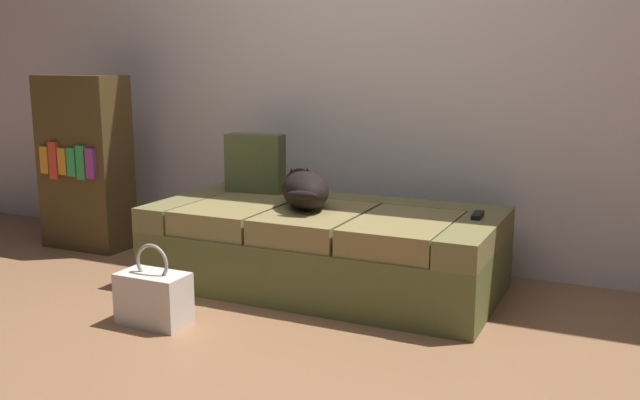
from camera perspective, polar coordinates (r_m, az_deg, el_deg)
ground_plane at (r=2.93m, az=-8.20°, el=-12.56°), size 10.00×10.00×0.00m
back_wall at (r=4.17m, az=4.17°, el=14.24°), size 6.40×0.10×2.80m
couch at (r=3.70m, az=0.34°, el=-3.90°), size 1.81×0.89×0.43m
dog_dark at (r=3.65m, az=-1.31°, el=0.94°), size 0.44×0.51×0.19m
tv_remote at (r=3.51m, az=12.78°, el=-1.22°), size 0.05×0.15×0.02m
throw_pillow at (r=4.09m, az=-5.34°, el=3.01°), size 0.35×0.16×0.34m
handbag at (r=3.28m, az=-13.47°, el=-7.77°), size 0.32×0.18×0.38m
bookshelf at (r=4.68m, az=-18.68°, el=2.91°), size 0.56×0.30×1.10m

